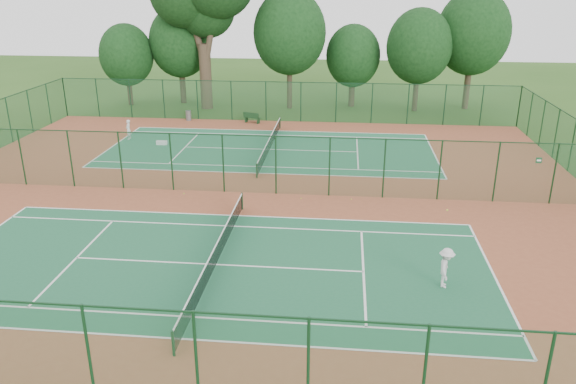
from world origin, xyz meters
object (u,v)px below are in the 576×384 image
Objects in this scene: player_near at (446,268)px; kit_bag at (162,143)px; player_far at (128,129)px; bench at (252,118)px; trash_bin at (189,116)px.

player_near is 26.42m from kit_bag.
player_far reaches higher than bench.
player_far is at bearing 155.23° from kit_bag.
trash_bin is 1.09× the size of kit_bag.
player_far is (-21.01, 20.64, -0.07)m from player_near.
trash_bin is (2.96, 6.69, -0.35)m from player_far.
kit_bag is at bearing 53.20° from player_near.
player_near reaches higher than player_far.
player_near is 1.07× the size of bench.
kit_bag is (-5.69, -7.55, -0.34)m from bench.
trash_bin is 0.55× the size of bench.
trash_bin is at bearing -163.52° from bench.
player_far is at bearing -123.60° from bench.
trash_bin is 7.99m from kit_bag.
trash_bin is 5.78m from bench.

